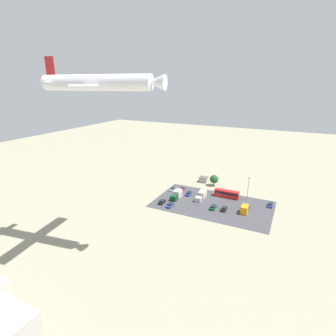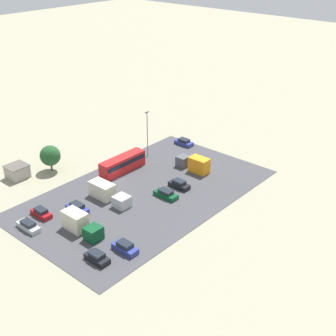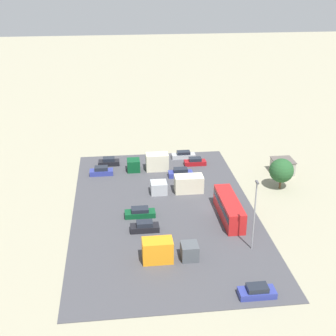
{
  "view_description": "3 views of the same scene",
  "coord_description": "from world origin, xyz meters",
  "views": [
    {
      "loc": [
        -27.25,
        105.14,
        47.7
      ],
      "look_at": [
        10.2,
        29.11,
        20.55
      ],
      "focal_mm": 28.0,
      "sensor_mm": 36.0,
      "label": 1
    },
    {
      "loc": [
        54.22,
        60.73,
        43.56
      ],
      "look_at": [
        -5.99,
        8.33,
        3.15
      ],
      "focal_mm": 50.0,
      "sensor_mm": 36.0,
      "label": 2
    },
    {
      "loc": [
        -64.45,
        14.81,
        35.73
      ],
      "look_at": [
        0.51,
        7.17,
        7.09
      ],
      "focal_mm": 50.0,
      "sensor_mm": 36.0,
      "label": 3
    }
  ],
  "objects": [
    {
      "name": "bus",
      "position": [
        -3.51,
        -1.69,
        1.81
      ],
      "size": [
        10.58,
        2.62,
        3.21
      ],
      "rotation": [
        0.0,
        0.0,
        1.57
      ],
      "color": "red",
      "rests_on": "ground"
    },
    {
      "name": "parked_car_4",
      "position": [
        17.38,
        -0.08,
        0.69
      ],
      "size": [
        1.72,
        4.16,
        1.45
      ],
      "rotation": [
        0.0,
        0.0,
        3.14
      ],
      "color": "maroon",
      "rests_on": "ground"
    },
    {
      "name": "parked_truck_2",
      "position": [
        15.95,
        8.67,
        1.53
      ],
      "size": [
        2.54,
        7.72,
        3.16
      ],
      "color": "#0C4723",
      "rests_on": "ground"
    },
    {
      "name": "parked_truck_0",
      "position": [
        6.14,
        4.41,
        1.4
      ],
      "size": [
        2.58,
        8.89,
        2.88
      ],
      "color": "#ADB2B7",
      "rests_on": "ground"
    },
    {
      "name": "parked_car_0",
      "position": [
        -1.45,
        11.74,
        0.67
      ],
      "size": [
        1.9,
        4.68,
        1.42
      ],
      "rotation": [
        0.0,
        0.0,
        3.14
      ],
      "color": "#0C4723",
      "rests_on": "ground"
    },
    {
      "name": "ground_plane",
      "position": [
        0.0,
        0.0,
        0.0
      ],
      "size": [
        400.0,
        400.0,
        0.0
      ],
      "primitive_type": "plane",
      "color": "gray"
    },
    {
      "name": "shed_building",
      "position": [
        11.94,
        -15.56,
        1.32
      ],
      "size": [
        4.04,
        3.85,
        2.62
      ],
      "color": "#9E998E",
      "rests_on": "ground"
    },
    {
      "name": "light_pole_lot_centre",
      "position": [
        -12.15,
        -2.83,
        5.57
      ],
      "size": [
        0.9,
        0.28,
        10.11
      ],
      "color": "gray",
      "rests_on": "ground"
    },
    {
      "name": "tree_near_shed",
      "position": [
        5.69,
        -12.96,
        3.33
      ],
      "size": [
        4.16,
        4.16,
        5.42
      ],
      "color": "brown",
      "rests_on": "ground"
    },
    {
      "name": "parked_car_7",
      "position": [
        -5.79,
        11.33,
        0.71
      ],
      "size": [
        1.8,
        4.19,
        1.51
      ],
      "rotation": [
        0.0,
        0.0,
        3.14
      ],
      "color": "black",
      "rests_on": "ground"
    },
    {
      "name": "parked_car_3",
      "position": [
        21.09,
        1.65,
        0.67
      ],
      "size": [
        1.73,
        4.66,
        1.42
      ],
      "rotation": [
        0.0,
        0.0,
        3.14
      ],
      "color": "#ADB2B7",
      "rests_on": "ground"
    },
    {
      "name": "parked_car_6",
      "position": [
        19.27,
        16.44,
        0.7
      ],
      "size": [
        1.87,
        4.0,
        1.5
      ],
      "rotation": [
        0.0,
        0.0,
        3.14
      ],
      "color": "black",
      "rests_on": "ground"
    },
    {
      "name": "parked_car_1",
      "position": [
        -21.86,
        -0.66,
        0.68
      ],
      "size": [
        1.91,
        4.35,
        1.43
      ],
      "color": "navy",
      "rests_on": "ground"
    },
    {
      "name": "parked_truck_1",
      "position": [
        -13.43,
        8.99,
        1.48
      ],
      "size": [
        2.39,
        7.31,
        3.07
      ],
      "rotation": [
        0.0,
        0.0,
        3.14
      ],
      "color": "#4C5156",
      "rests_on": "ground"
    },
    {
      "name": "parked_car_2",
      "position": [
        12.39,
        3.47,
        0.74
      ],
      "size": [
        1.81,
        4.42,
        1.59
      ],
      "color": "navy",
      "rests_on": "ground"
    },
    {
      "name": "parked_car_5",
      "position": [
        14.88,
        17.83,
        0.74
      ],
      "size": [
        1.83,
        4.27,
        1.57
      ],
      "color": "navy",
      "rests_on": "ground"
    },
    {
      "name": "parking_lot_surface",
      "position": [
        0.0,
        7.91,
        0.04
      ],
      "size": [
        47.72,
        28.42,
        0.08
      ],
      "color": "#424247",
      "rests_on": "ground"
    }
  ]
}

